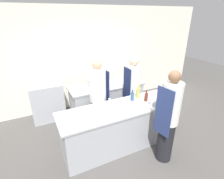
% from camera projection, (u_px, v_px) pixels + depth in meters
% --- Properties ---
extents(ground_plane, '(16.00, 16.00, 0.00)m').
position_uv_depth(ground_plane, '(119.00, 144.00, 3.77)').
color(ground_plane, '#4C4947').
extents(wall_back, '(8.00, 0.06, 2.80)m').
position_uv_depth(wall_back, '(84.00, 59.00, 4.96)').
color(wall_back, silver).
rests_on(wall_back, ground_plane).
extents(prep_counter, '(2.43, 0.76, 0.89)m').
position_uv_depth(prep_counter, '(120.00, 126.00, 3.59)').
color(prep_counter, '#A8AAAF').
rests_on(prep_counter, ground_plane).
extents(pass_counter, '(1.95, 0.69, 0.89)m').
position_uv_depth(pass_counter, '(107.00, 100.00, 4.69)').
color(pass_counter, '#A8AAAF').
rests_on(pass_counter, ground_plane).
extents(oven_range, '(0.80, 0.62, 0.97)m').
position_uv_depth(oven_range, '(47.00, 101.00, 4.55)').
color(oven_range, '#A8AAAF').
rests_on(oven_range, ground_plane).
extents(chef_at_prep_near, '(0.38, 0.36, 1.77)m').
position_uv_depth(chef_at_prep_near, '(168.00, 119.00, 3.06)').
color(chef_at_prep_near, black).
rests_on(chef_at_prep_near, ground_plane).
extents(chef_at_stove, '(0.39, 0.37, 1.75)m').
position_uv_depth(chef_at_stove, '(98.00, 98.00, 3.87)').
color(chef_at_stove, black).
rests_on(chef_at_stove, ground_plane).
extents(chef_at_pass_far, '(0.34, 0.32, 1.73)m').
position_uv_depth(chef_at_pass_far, '(132.00, 91.00, 4.19)').
color(chef_at_pass_far, black).
rests_on(chef_at_pass_far, ground_plane).
extents(bottle_olive_oil, '(0.08, 0.08, 0.26)m').
position_uv_depth(bottle_olive_oil, '(110.00, 106.00, 3.26)').
color(bottle_olive_oil, silver).
rests_on(bottle_olive_oil, prep_counter).
extents(bottle_vinegar, '(0.07, 0.07, 0.24)m').
position_uv_depth(bottle_vinegar, '(146.00, 97.00, 3.64)').
color(bottle_vinegar, '#5B2319').
rests_on(bottle_vinegar, prep_counter).
extents(bottle_wine, '(0.07, 0.07, 0.24)m').
position_uv_depth(bottle_wine, '(132.00, 96.00, 3.66)').
color(bottle_wine, '#2D5175').
rests_on(bottle_wine, prep_counter).
extents(bottle_cooking_oil, '(0.08, 0.08, 0.31)m').
position_uv_depth(bottle_cooking_oil, '(138.00, 92.00, 3.77)').
color(bottle_cooking_oil, '#B2A84C').
rests_on(bottle_cooking_oil, prep_counter).
extents(bottle_sauce, '(0.07, 0.07, 0.19)m').
position_uv_depth(bottle_sauce, '(163.00, 96.00, 3.71)').
color(bottle_sauce, black).
rests_on(bottle_sauce, prep_counter).
extents(bowl_mixing_large, '(0.21, 0.21, 0.09)m').
position_uv_depth(bowl_mixing_large, '(154.00, 103.00, 3.52)').
color(bowl_mixing_large, '#B7BABC').
rests_on(bowl_mixing_large, prep_counter).
extents(bowl_prep_small, '(0.18, 0.18, 0.07)m').
position_uv_depth(bowl_prep_small, '(120.00, 110.00, 3.24)').
color(bowl_prep_small, '#B7BABC').
rests_on(bowl_prep_small, prep_counter).
extents(cup, '(0.08, 0.08, 0.08)m').
position_uv_depth(cup, '(161.00, 100.00, 3.63)').
color(cup, white).
rests_on(cup, prep_counter).
extents(stockpot, '(0.26, 0.26, 0.18)m').
position_uv_depth(stockpot, '(93.00, 83.00, 4.39)').
color(stockpot, '#A8AAAF').
rests_on(stockpot, pass_counter).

